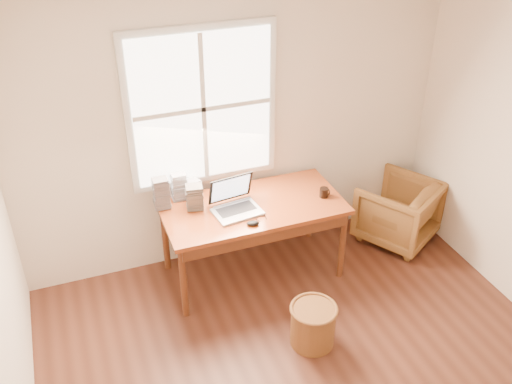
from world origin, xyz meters
TOP-DOWN VIEW (x-y plane):
  - room_shell at (-0.02, 0.16)m, footprint 4.04×4.54m
  - desk at (0.00, 1.80)m, footprint 1.60×0.80m
  - armchair at (1.55, 1.80)m, footprint 0.95×0.95m
  - wicker_stool at (0.14, 0.79)m, footprint 0.36×0.36m
  - laptop at (-0.17, 1.72)m, footprint 0.46×0.48m
  - mouse at (-0.11, 1.51)m, footprint 0.12×0.09m
  - coffee_mug at (0.64, 1.70)m, footprint 0.10×0.10m
  - cd_stack_a at (-0.57, 2.13)m, footprint 0.13×0.12m
  - cd_stack_b at (-0.49, 1.93)m, footprint 0.16×0.15m
  - cd_stack_c at (-0.75, 2.04)m, footprint 0.13×0.12m
  - cd_stack_d at (-0.46, 2.11)m, footprint 0.17×0.16m

SIDE VIEW (x-z plane):
  - wicker_stool at x=0.14m, z-range 0.00..0.36m
  - armchair at x=1.55m, z-range 0.00..0.64m
  - desk at x=0.00m, z-range 0.71..0.75m
  - mouse at x=-0.11m, z-range 0.75..0.79m
  - coffee_mug at x=0.64m, z-range 0.75..0.84m
  - cd_stack_d at x=-0.46m, z-range 0.75..0.92m
  - cd_stack_b at x=-0.49m, z-range 0.75..0.97m
  - cd_stack_a at x=-0.57m, z-range 0.75..1.00m
  - cd_stack_c at x=-0.75m, z-range 0.75..1.04m
  - laptop at x=-0.17m, z-range 0.75..1.06m
  - room_shell at x=-0.02m, z-range 0.00..2.64m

